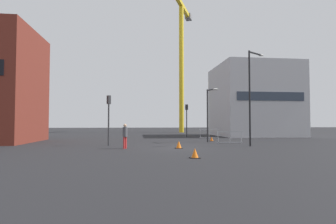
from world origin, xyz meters
The scene contains 13 objects.
ground centered at (0.00, 0.00, 0.00)m, with size 160.00×160.00×0.00m, color black.
office_block centered at (13.55, 16.22, 4.99)m, with size 10.48×10.19×9.98m.
construction_crane centered at (5.24, 29.77, 17.01)m, with size 9.20×19.40×25.38m.
streetlamp_tall centered at (6.11, 0.09, 4.51)m, with size 1.71×1.06×7.65m.
streetlamp_short centered at (3.84, 4.60, 3.11)m, with size 0.73×1.46×5.09m.
traffic_light_crosswalk centered at (3.37, 13.64, 2.81)m, with size 0.39×0.35×4.21m.
traffic_light_verge centered at (-5.32, 1.89, 2.74)m, with size 0.36×0.38×4.10m.
pedestrian_walking centered at (-3.87, -0.84, 1.04)m, with size 0.34×0.34×1.78m.
safety_barrier_mid_span centered at (5.30, 2.91, 0.56)m, with size 2.27×0.34×1.08m.
safety_barrier_left_run centered at (5.51, 10.74, 0.56)m, with size 2.28×0.14×1.08m.
traffic_cone_orange centered at (0.02, -1.09, 0.26)m, with size 0.55×0.55×0.56m.
traffic_cone_striped centered at (4.51, 6.07, 0.21)m, with size 0.45×0.45×0.45m.
traffic_cone_by_barrier centered at (0.03, -6.47, 0.24)m, with size 0.52×0.52×0.53m.
Camera 1 is at (-3.02, -20.47, 1.88)m, focal length 28.73 mm.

